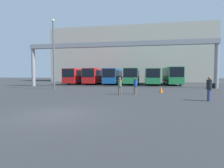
{
  "coord_description": "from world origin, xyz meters",
  "views": [
    {
      "loc": [
        4.17,
        -7.72,
        1.92
      ],
      "look_at": [
        -1.31,
        22.62,
        0.3
      ],
      "focal_mm": 28.0,
      "sensor_mm": 36.0,
      "label": 1
    }
  ],
  "objects_px": {
    "bus_slot_3": "(132,75)",
    "traffic_cone": "(161,89)",
    "pedestrian_near_right": "(135,85)",
    "pedestrian_mid_left": "(120,85)",
    "bus_slot_0": "(80,75)",
    "bus_slot_4": "(152,76)",
    "bus_slot_1": "(96,75)",
    "bus_slot_2": "(113,75)",
    "pedestrian_far_center": "(209,88)",
    "bus_slot_5": "(172,75)",
    "lamp_post": "(54,52)",
    "tire_stack": "(213,86)"
  },
  "relations": [
    {
      "from": "bus_slot_4",
      "to": "pedestrian_near_right",
      "type": "bearing_deg",
      "value": -97.37
    },
    {
      "from": "lamp_post",
      "to": "pedestrian_near_right",
      "type": "bearing_deg",
      "value": -20.33
    },
    {
      "from": "bus_slot_5",
      "to": "tire_stack",
      "type": "distance_m",
      "value": 9.76
    },
    {
      "from": "bus_slot_4",
      "to": "pedestrian_mid_left",
      "type": "xyz_separation_m",
      "value": [
        -3.83,
        -18.82,
        -0.87
      ]
    },
    {
      "from": "bus_slot_0",
      "to": "pedestrian_mid_left",
      "type": "height_order",
      "value": "bus_slot_0"
    },
    {
      "from": "pedestrian_near_right",
      "to": "traffic_cone",
      "type": "relative_size",
      "value": 2.58
    },
    {
      "from": "bus_slot_3",
      "to": "pedestrian_mid_left",
      "type": "distance_m",
      "value": 18.92
    },
    {
      "from": "bus_slot_2",
      "to": "pedestrian_mid_left",
      "type": "distance_m",
      "value": 19.12
    },
    {
      "from": "bus_slot_3",
      "to": "bus_slot_1",
      "type": "bearing_deg",
      "value": 176.91
    },
    {
      "from": "pedestrian_near_right",
      "to": "bus_slot_5",
      "type": "bearing_deg",
      "value": -156.76
    },
    {
      "from": "tire_stack",
      "to": "bus_slot_5",
      "type": "bearing_deg",
      "value": 117.53
    },
    {
      "from": "bus_slot_4",
      "to": "bus_slot_5",
      "type": "xyz_separation_m",
      "value": [
        3.84,
        0.14,
        0.13
      ]
    },
    {
      "from": "bus_slot_0",
      "to": "traffic_cone",
      "type": "relative_size",
      "value": 18.69
    },
    {
      "from": "bus_slot_2",
      "to": "bus_slot_3",
      "type": "relative_size",
      "value": 0.96
    },
    {
      "from": "bus_slot_5",
      "to": "lamp_post",
      "type": "distance_m",
      "value": 22.5
    },
    {
      "from": "pedestrian_near_right",
      "to": "traffic_cone",
      "type": "bearing_deg",
      "value": 173.95
    },
    {
      "from": "pedestrian_near_right",
      "to": "tire_stack",
      "type": "distance_m",
      "value": 14.52
    },
    {
      "from": "pedestrian_mid_left",
      "to": "lamp_post",
      "type": "xyz_separation_m",
      "value": [
        -9.36,
        4.57,
        4.05
      ]
    },
    {
      "from": "bus_slot_0",
      "to": "bus_slot_2",
      "type": "relative_size",
      "value": 1.18
    },
    {
      "from": "bus_slot_3",
      "to": "bus_slot_4",
      "type": "xyz_separation_m",
      "value": [
        3.84,
        -0.08,
        -0.05
      ]
    },
    {
      "from": "bus_slot_4",
      "to": "pedestrian_far_center",
      "type": "distance_m",
      "value": 22.03
    },
    {
      "from": "pedestrian_near_right",
      "to": "lamp_post",
      "type": "distance_m",
      "value": 12.24
    },
    {
      "from": "bus_slot_5",
      "to": "tire_stack",
      "type": "xyz_separation_m",
      "value": [
        4.45,
        -8.55,
        -1.54
      ]
    },
    {
      "from": "bus_slot_2",
      "to": "lamp_post",
      "type": "xyz_separation_m",
      "value": [
        -5.52,
        -14.14,
        3.15
      ]
    },
    {
      "from": "bus_slot_0",
      "to": "pedestrian_far_center",
      "type": "xyz_separation_m",
      "value": [
        18.48,
        -22.58,
        -0.85
      ]
    },
    {
      "from": "bus_slot_0",
      "to": "pedestrian_near_right",
      "type": "height_order",
      "value": "bus_slot_0"
    },
    {
      "from": "bus_slot_0",
      "to": "bus_slot_1",
      "type": "height_order",
      "value": "bus_slot_1"
    },
    {
      "from": "lamp_post",
      "to": "bus_slot_4",
      "type": "bearing_deg",
      "value": 47.21
    },
    {
      "from": "bus_slot_1",
      "to": "bus_slot_5",
      "type": "height_order",
      "value": "bus_slot_5"
    },
    {
      "from": "bus_slot_2",
      "to": "pedestrian_far_center",
      "type": "relative_size",
      "value": 5.68
    },
    {
      "from": "tire_stack",
      "to": "bus_slot_2",
      "type": "bearing_deg",
      "value": 152.53
    },
    {
      "from": "bus_slot_3",
      "to": "traffic_cone",
      "type": "bearing_deg",
      "value": -75.4
    },
    {
      "from": "lamp_post",
      "to": "bus_slot_5",
      "type": "bearing_deg",
      "value": 40.2
    },
    {
      "from": "bus_slot_4",
      "to": "bus_slot_3",
      "type": "bearing_deg",
      "value": 178.86
    },
    {
      "from": "traffic_cone",
      "to": "bus_slot_2",
      "type": "bearing_deg",
      "value": 116.9
    },
    {
      "from": "pedestrian_far_center",
      "to": "lamp_post",
      "type": "distance_m",
      "value": 18.43
    },
    {
      "from": "bus_slot_2",
      "to": "pedestrian_mid_left",
      "type": "relative_size",
      "value": 6.07
    },
    {
      "from": "bus_slot_3",
      "to": "bus_slot_4",
      "type": "relative_size",
      "value": 1.01
    },
    {
      "from": "bus_slot_3",
      "to": "pedestrian_near_right",
      "type": "relative_size",
      "value": 6.38
    },
    {
      "from": "traffic_cone",
      "to": "tire_stack",
      "type": "xyz_separation_m",
      "value": [
        7.98,
        7.44,
        0.04
      ]
    },
    {
      "from": "bus_slot_5",
      "to": "pedestrian_far_center",
      "type": "height_order",
      "value": "bus_slot_5"
    },
    {
      "from": "tire_stack",
      "to": "bus_slot_4",
      "type": "bearing_deg",
      "value": 134.59
    },
    {
      "from": "pedestrian_near_right",
      "to": "bus_slot_0",
      "type": "bearing_deg",
      "value": -103.89
    },
    {
      "from": "pedestrian_near_right",
      "to": "bus_slot_2",
      "type": "bearing_deg",
      "value": -121.85
    },
    {
      "from": "bus_slot_0",
      "to": "bus_slot_4",
      "type": "height_order",
      "value": "bus_slot_0"
    },
    {
      "from": "bus_slot_5",
      "to": "tire_stack",
      "type": "relative_size",
      "value": 10.3
    },
    {
      "from": "bus_slot_0",
      "to": "pedestrian_mid_left",
      "type": "relative_size",
      "value": 7.14
    },
    {
      "from": "bus_slot_0",
      "to": "bus_slot_4",
      "type": "bearing_deg",
      "value": -2.94
    },
    {
      "from": "bus_slot_0",
      "to": "tire_stack",
      "type": "height_order",
      "value": "bus_slot_0"
    },
    {
      "from": "bus_slot_3",
      "to": "bus_slot_5",
      "type": "height_order",
      "value": "bus_slot_5"
    }
  ]
}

